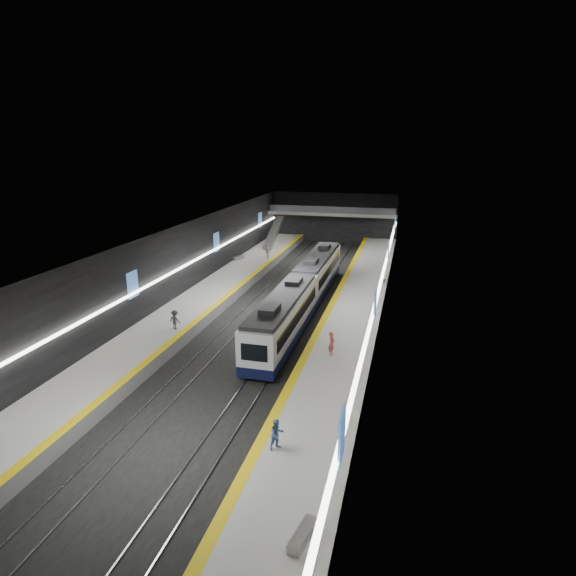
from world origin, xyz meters
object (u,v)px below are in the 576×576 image
(passenger_left_a, at_px, (268,251))
(passenger_left_b, at_px, (175,320))
(bench_left_far, at_px, (238,258))
(escalator, at_px, (274,232))
(bench_right_far, at_px, (383,278))
(passenger_right_b, at_px, (277,435))
(passenger_right_a, at_px, (332,344))
(bench_right_near, at_px, (303,536))
(train, at_px, (303,290))

(passenger_left_a, distance_m, passenger_left_b, 25.92)
(bench_left_far, bearing_deg, passenger_left_a, 49.41)
(escalator, height_order, bench_right_far, escalator)
(passenger_right_b, bearing_deg, bench_right_far, 38.53)
(bench_left_far, height_order, passenger_left_a, passenger_left_a)
(passenger_right_a, bearing_deg, bench_right_far, 5.68)
(bench_right_near, height_order, bench_right_far, bench_right_far)
(train, xyz_separation_m, bench_right_near, (6.30, -28.23, -0.97))
(escalator, height_order, bench_left_far, escalator)
(train, distance_m, bench_right_far, 11.92)
(train, distance_m, passenger_right_b, 23.20)
(train, relative_size, bench_right_far, 15.67)
(escalator, height_order, passenger_right_b, escalator)
(bench_left_far, relative_size, bench_right_near, 1.01)
(bench_right_far, bearing_deg, passenger_left_b, -132.05)
(escalator, distance_m, passenger_right_a, 38.88)
(bench_right_near, relative_size, passenger_right_a, 1.02)
(escalator, relative_size, bench_right_near, 4.40)
(bench_right_near, xyz_separation_m, passenger_right_b, (-2.52, 5.34, 0.59))
(bench_right_near, height_order, passenger_left_b, passenger_left_b)
(passenger_right_a, xyz_separation_m, passenger_left_a, (-13.08, 27.69, 0.10))
(bench_left_far, bearing_deg, bench_right_far, 8.97)
(escalator, bearing_deg, passenger_left_a, -79.59)
(passenger_right_a, height_order, passenger_right_b, passenger_right_a)
(passenger_left_a, bearing_deg, escalator, -160.59)
(train, bearing_deg, passenger_left_b, -132.57)
(passenger_right_a, distance_m, passenger_left_a, 30.63)
(passenger_left_a, bearing_deg, passenger_left_b, 8.57)
(passenger_right_b, xyz_separation_m, passenger_left_a, (-12.25, 39.37, 0.17))
(bench_left_far, xyz_separation_m, passenger_left_b, (3.33, -24.27, 0.59))
(bench_right_far, distance_m, passenger_left_a, 16.95)
(train, xyz_separation_m, passenger_right_a, (4.61, -11.21, -0.31))
(passenger_right_a, bearing_deg, bench_left_far, 44.76)
(train, distance_m, passenger_left_a, 18.53)
(bench_left_far, distance_m, passenger_right_a, 30.90)
(train, height_order, escalator, escalator)
(escalator, bearing_deg, bench_left_far, -101.34)
(escalator, bearing_deg, train, -68.04)
(bench_left_far, xyz_separation_m, bench_right_near, (18.30, -43.06, -0.00))
(escalator, relative_size, passenger_right_a, 4.51)
(bench_right_near, bearing_deg, passenger_left_a, 120.28)
(passenger_right_b, bearing_deg, bench_right_near, -110.59)
(passenger_right_b, height_order, passenger_left_a, passenger_left_a)
(bench_right_far, bearing_deg, passenger_right_b, -98.26)
(escalator, xyz_separation_m, bench_right_far, (17.00, -15.20, -1.67))
(bench_right_far, bearing_deg, bench_left_far, 162.00)
(bench_right_far, xyz_separation_m, passenger_right_b, (-3.22, -32.48, 0.58))
(bench_right_near, xyz_separation_m, passenger_left_a, (-14.77, 44.71, 0.77))
(bench_left_far, height_order, bench_right_far, bench_right_far)
(escalator, bearing_deg, passenger_left_b, -87.77)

